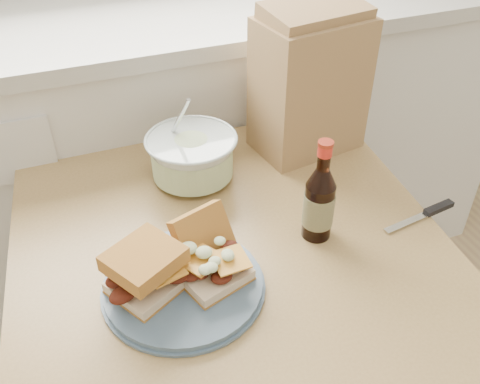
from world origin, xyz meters
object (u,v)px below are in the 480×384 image
object	(u,v)px
dining_table	(231,277)
plate	(183,285)
coleslaw_bowl	(192,158)
beer_bottle	(319,202)
paper_bag	(309,86)

from	to	relation	value
dining_table	plate	distance (m)	0.19
coleslaw_bowl	beer_bottle	xyz separation A→B (m)	(0.17, -0.28, 0.03)
coleslaw_bowl	dining_table	bearing A→B (deg)	-88.93
beer_bottle	paper_bag	world-z (taller)	paper_bag
coleslaw_bowl	paper_bag	world-z (taller)	paper_bag
plate	beer_bottle	xyz separation A→B (m)	(0.29, 0.05, 0.07)
dining_table	coleslaw_bowl	distance (m)	0.28
dining_table	beer_bottle	bearing A→B (deg)	-8.77
plate	beer_bottle	bearing A→B (deg)	8.87
plate	beer_bottle	size ratio (longest dim) A/B	1.30
beer_bottle	plate	bearing A→B (deg)	175.78
coleslaw_bowl	beer_bottle	size ratio (longest dim) A/B	0.94
plate	coleslaw_bowl	bearing A→B (deg)	69.76
dining_table	beer_bottle	xyz separation A→B (m)	(0.17, -0.04, 0.19)
beer_bottle	coleslaw_bowl	bearing A→B (deg)	108.74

